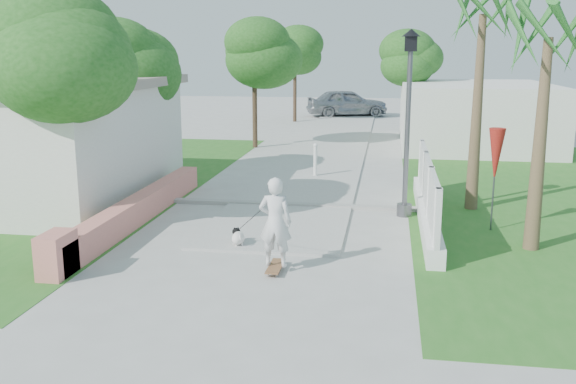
% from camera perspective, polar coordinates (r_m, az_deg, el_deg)
% --- Properties ---
extents(ground, '(90.00, 90.00, 0.00)m').
position_cam_1_polar(ground, '(10.94, -4.70, -8.74)').
color(ground, '#B7B7B2').
rests_on(ground, ground).
extents(path_strip, '(3.20, 36.00, 0.06)m').
position_cam_1_polar(path_strip, '(30.26, 4.22, 5.02)').
color(path_strip, '#B7B7B2').
rests_on(path_strip, ground).
extents(curb, '(6.50, 0.25, 0.10)m').
position_cam_1_polar(curb, '(16.56, 0.16, -1.14)').
color(curb, '#999993').
rests_on(curb, ground).
extents(grass_left, '(8.00, 20.00, 0.01)m').
position_cam_1_polar(grass_left, '(20.63, -18.54, 0.80)').
color(grass_left, '#2B6B21').
rests_on(grass_left, ground).
extents(grass_right, '(8.00, 20.00, 0.01)m').
position_cam_1_polar(grass_right, '(18.89, 22.64, -0.55)').
color(grass_right, '#2B6B21').
rests_on(grass_right, ground).
extents(pink_wall, '(0.45, 8.20, 0.80)m').
position_cam_1_polar(pink_wall, '(15.08, -13.80, -1.85)').
color(pink_wall, '#DD8171').
rests_on(pink_wall, ground).
extents(lattice_fence, '(0.35, 7.00, 1.50)m').
position_cam_1_polar(lattice_fence, '(15.32, 12.25, -0.66)').
color(lattice_fence, white).
rests_on(lattice_fence, ground).
extents(building_right, '(6.00, 8.00, 2.60)m').
position_cam_1_polar(building_right, '(28.25, 16.21, 6.62)').
color(building_right, silver).
rests_on(building_right, ground).
extents(street_lamp, '(0.44, 0.44, 4.44)m').
position_cam_1_polar(street_lamp, '(15.49, 10.61, 6.62)').
color(street_lamp, '#59595E').
rests_on(street_lamp, ground).
extents(bollard, '(0.14, 0.14, 1.09)m').
position_cam_1_polar(bollard, '(20.31, 2.44, 2.93)').
color(bollard, white).
rests_on(bollard, ground).
extents(patio_umbrella, '(0.36, 0.36, 2.30)m').
position_cam_1_polar(patio_umbrella, '(14.77, 17.99, 3.04)').
color(patio_umbrella, '#59595E').
rests_on(patio_umbrella, ground).
extents(tree_left_near, '(3.60, 3.60, 5.28)m').
position_cam_1_polar(tree_left_near, '(14.63, -19.75, 11.26)').
color(tree_left_near, '#4C3826').
rests_on(tree_left_near, ground).
extents(tree_left_mid, '(3.20, 3.20, 4.85)m').
position_cam_1_polar(tree_left_mid, '(20.03, -14.67, 10.79)').
color(tree_left_mid, '#4C3826').
rests_on(tree_left_mid, ground).
extents(tree_path_left, '(3.40, 3.40, 5.23)m').
position_cam_1_polar(tree_path_left, '(26.45, -2.99, 12.20)').
color(tree_path_left, '#4C3826').
rests_on(tree_path_left, ground).
extents(tree_path_right, '(3.00, 3.00, 4.79)m').
position_cam_1_polar(tree_path_right, '(29.90, 10.61, 11.41)').
color(tree_path_right, '#4C3826').
rests_on(tree_path_right, ground).
extents(tree_path_far, '(3.20, 3.20, 5.17)m').
position_cam_1_polar(tree_path_far, '(36.26, 0.65, 12.29)').
color(tree_path_far, '#4C3826').
rests_on(tree_path_far, ground).
extents(palm_far, '(1.80, 1.80, 5.30)m').
position_cam_1_polar(palm_far, '(16.55, 16.88, 13.81)').
color(palm_far, brown).
rests_on(palm_far, ground).
extents(palm_near, '(1.80, 1.80, 4.70)m').
position_cam_1_polar(palm_near, '(13.43, 22.08, 11.60)').
color(palm_near, brown).
rests_on(palm_near, ground).
extents(skateboarder, '(1.31, 1.93, 1.75)m').
position_cam_1_polar(skateboarder, '(12.20, -2.73, -2.63)').
color(skateboarder, brown).
rests_on(skateboarder, ground).
extents(dog, '(0.40, 0.53, 0.39)m').
position_cam_1_polar(dog, '(13.21, -4.48, -4.01)').
color(dog, white).
rests_on(dog, ground).
extents(parked_car, '(5.20, 3.29, 1.65)m').
position_cam_1_polar(parked_car, '(39.54, 5.27, 7.91)').
color(parked_car, '#979A9E').
rests_on(parked_car, ground).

